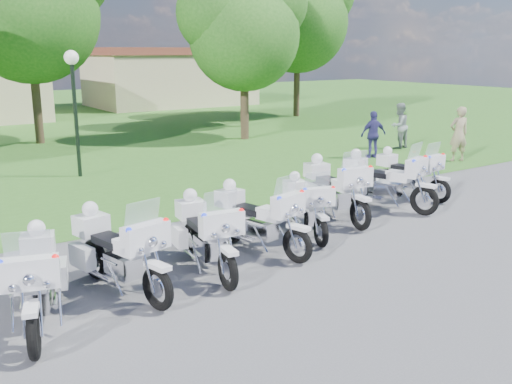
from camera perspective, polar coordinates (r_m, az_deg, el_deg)
ground at (r=12.07m, az=6.95°, el=-4.91°), size 100.00×100.00×0.00m
grass_lawn at (r=36.57m, az=-22.15°, el=6.84°), size 100.00×48.00×0.01m
motorcycle_0 at (r=8.86m, az=-21.11°, el=-8.12°), size 1.26×2.39×1.65m
motorcycle_1 at (r=9.64m, az=-13.65°, el=-5.67°), size 1.16×2.49×1.69m
motorcycle_2 at (r=10.31m, az=-5.09°, el=-4.14°), size 1.02×2.45×1.65m
motorcycle_3 at (r=11.25m, az=0.11°, el=-2.54°), size 1.16×2.41×1.64m
motorcycle_4 at (r=12.38m, az=4.94°, el=-1.32°), size 1.19×2.17×1.51m
motorcycle_5 at (r=13.59m, az=7.83°, el=0.40°), size 1.09×2.58×1.74m
motorcycle_6 at (r=14.68m, az=12.66°, el=1.21°), size 1.35×2.52×1.75m
motorcycle_7 at (r=16.07m, az=15.01°, el=1.89°), size 0.93×2.33×1.57m
lamp_post at (r=18.56m, az=-17.82°, el=10.47°), size 0.44×0.44×3.90m
tree_2 at (r=25.65m, az=-1.31°, el=16.45°), size 5.67×4.84×7.56m
tree_3 at (r=30.04m, az=-1.39°, el=16.49°), size 5.92×5.05×7.89m
tree_4 at (r=35.00m, az=4.10°, el=17.48°), size 6.87×5.86×9.16m
building_east at (r=42.84m, az=-8.58°, el=11.36°), size 11.44×7.28×4.10m
bystander_a at (r=21.72m, az=19.61°, el=5.46°), size 0.83×0.69×1.96m
bystander_b at (r=23.93m, az=14.11°, el=6.42°), size 0.98×0.81×1.84m
bystander_c at (r=21.59m, az=11.65°, el=5.63°), size 1.09×0.65×1.73m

